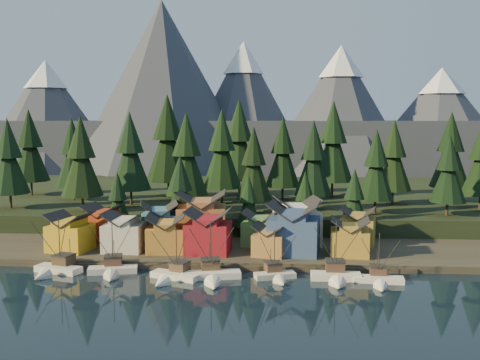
# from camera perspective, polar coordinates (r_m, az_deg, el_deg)

# --- Properties ---
(ground) EXTENTS (500.00, 500.00, 0.00)m
(ground) POSITION_cam_1_polar(r_m,az_deg,el_deg) (96.78, -3.27, -12.01)
(ground) COLOR black
(ground) RESTS_ON ground
(shore_strip) EXTENTS (400.00, 50.00, 1.50)m
(shore_strip) POSITION_cam_1_polar(r_m,az_deg,el_deg) (134.95, -1.24, -6.34)
(shore_strip) COLOR #312C23
(shore_strip) RESTS_ON ground
(hillside) EXTENTS (420.00, 100.00, 6.00)m
(hillside) POSITION_cam_1_polar(r_m,az_deg,el_deg) (183.56, 0.06, -2.20)
(hillside) COLOR black
(hillside) RESTS_ON ground
(dock) EXTENTS (80.00, 4.00, 1.00)m
(dock) POSITION_cam_1_polar(r_m,az_deg,el_deg) (112.32, -2.26, -9.11)
(dock) COLOR #494034
(dock) RESTS_ON ground
(mountain_ridge) EXTENTS (560.00, 190.00, 90.00)m
(mountain_ridge) POSITION_cam_1_polar(r_m,az_deg,el_deg) (305.13, 0.70, 5.61)
(mountain_ridge) COLOR #494E5E
(mountain_ridge) RESTS_ON ground
(boat_0) EXTENTS (10.35, 10.97, 12.40)m
(boat_0) POSITION_cam_1_polar(r_m,az_deg,el_deg) (113.98, -19.19, -8.23)
(boat_0) COLOR silver
(boat_0) RESTS_ON ground
(boat_1) EXTENTS (10.40, 10.94, 11.88)m
(boat_1) POSITION_cam_1_polar(r_m,az_deg,el_deg) (110.37, -13.48, -8.61)
(boat_1) COLOR beige
(boat_1) RESTS_ON ground
(boat_2) EXTENTS (10.36, 10.81, 11.23)m
(boat_2) POSITION_cam_1_polar(r_m,az_deg,el_deg) (104.50, -7.28, -9.45)
(boat_2) COLOR white
(boat_2) RESTS_ON ground
(boat_3) EXTENTS (12.15, 12.89, 12.45)m
(boat_3) POSITION_cam_1_polar(r_m,az_deg,el_deg) (103.91, -3.06, -9.41)
(boat_3) COLOR white
(boat_3) RESTS_ON ground
(boat_4) EXTENTS (8.57, 9.12, 10.49)m
(boat_4) POSITION_cam_1_polar(r_m,az_deg,el_deg) (104.37, 3.90, -9.43)
(boat_4) COLOR beige
(boat_4) RESTS_ON ground
(boat_5) EXTENTS (9.86, 10.70, 12.64)m
(boat_5) POSITION_cam_1_polar(r_m,az_deg,el_deg) (104.58, 10.24, -9.24)
(boat_5) COLOR white
(boat_5) RESTS_ON ground
(boat_6) EXTENTS (9.72, 10.44, 10.42)m
(boat_6) POSITION_cam_1_polar(r_m,az_deg,el_deg) (104.81, 14.65, -9.66)
(boat_6) COLOR white
(boat_6) RESTS_ON ground
(house_front_0) EXTENTS (10.04, 9.68, 8.55)m
(house_front_0) POSITION_cam_1_polar(r_m,az_deg,el_deg) (125.32, -17.67, -5.19)
(house_front_0) COLOR gold
(house_front_0) RESTS_ON shore_strip
(house_front_1) EXTENTS (8.72, 8.39, 8.81)m
(house_front_1) POSITION_cam_1_polar(r_m,az_deg,el_deg) (122.17, -12.26, -5.26)
(house_front_1) COLOR beige
(house_front_1) RESTS_ON shore_strip
(house_front_2) EXTENTS (9.28, 9.34, 8.18)m
(house_front_2) POSITION_cam_1_polar(r_m,az_deg,el_deg) (120.00, -7.91, -5.55)
(house_front_2) COLOR #C68432
(house_front_2) RESTS_ON shore_strip
(house_front_3) EXTENTS (10.04, 9.63, 9.59)m
(house_front_3) POSITION_cam_1_polar(r_m,az_deg,el_deg) (117.87, -3.41, -5.35)
(house_front_3) COLOR maroon
(house_front_3) RESTS_ON shore_strip
(house_front_4) EXTENTS (7.94, 8.35, 6.80)m
(house_front_4) POSITION_cam_1_polar(r_m,az_deg,el_deg) (116.06, 3.16, -6.28)
(house_front_4) COLOR #A5723A
(house_front_4) RESTS_ON shore_strip
(house_front_5) EXTENTS (12.10, 11.30, 11.23)m
(house_front_5) POSITION_cam_1_polar(r_m,az_deg,el_deg) (117.15, 5.76, -5.02)
(house_front_5) COLOR #314A75
(house_front_5) RESTS_ON shore_strip
(house_front_6) EXTENTS (8.83, 8.44, 8.05)m
(house_front_6) POSITION_cam_1_polar(r_m,az_deg,el_deg) (117.90, 11.62, -5.87)
(house_front_6) COLOR #AD862C
(house_front_6) RESTS_ON shore_strip
(house_back_0) EXTENTS (9.57, 9.29, 9.11)m
(house_back_0) POSITION_cam_1_polar(r_m,az_deg,el_deg) (131.45, -14.32, -4.42)
(house_back_0) COLOR #993217
(house_back_0) RESTS_ON shore_strip
(house_back_1) EXTENTS (10.36, 10.44, 9.60)m
(house_back_1) POSITION_cam_1_polar(r_m,az_deg,el_deg) (128.89, -8.59, -4.39)
(house_back_1) COLOR teal
(house_back_1) RESTS_ON shore_strip
(house_back_2) EXTENTS (12.03, 11.17, 12.04)m
(house_back_2) POSITION_cam_1_polar(r_m,az_deg,el_deg) (128.68, -4.11, -3.77)
(house_back_2) COLOR #A5673A
(house_back_2) RESTS_ON shore_strip
(house_back_3) EXTENTS (8.94, 8.20, 8.11)m
(house_back_3) POSITION_cam_1_polar(r_m,az_deg,el_deg) (124.52, 2.16, -5.07)
(house_back_3) COLOR #528648
(house_back_3) RESTS_ON shore_strip
(house_back_4) EXTENTS (11.55, 11.22, 10.95)m
(house_back_4) POSITION_cam_1_polar(r_m,az_deg,el_deg) (126.17, 6.10, -4.26)
(house_back_4) COLOR silver
(house_back_4) RESTS_ON shore_strip
(house_back_5) EXTENTS (9.42, 9.48, 8.63)m
(house_back_5) POSITION_cam_1_polar(r_m,az_deg,el_deg) (128.31, 12.43, -4.75)
(house_back_5) COLOR olive
(house_back_5) RESTS_ON shore_strip
(tree_hill_0) EXTENTS (10.82, 10.82, 25.19)m
(tree_hill_0) POSITION_cam_1_polar(r_m,az_deg,el_deg) (161.07, -23.44, 2.06)
(tree_hill_0) COLOR #332319
(tree_hill_0) RESTS_ON hillside
(tree_hill_1) EXTENTS (10.83, 10.83, 25.24)m
(tree_hill_1) POSITION_cam_1_polar(r_m,az_deg,el_deg) (170.79, -17.41, 2.53)
(tree_hill_1) COLOR #332319
(tree_hill_1) RESTS_ON hillside
(tree_hill_2) EXTENTS (11.12, 11.12, 25.90)m
(tree_hill_2) POSITION_cam_1_polar(r_m,az_deg,el_deg) (148.58, -16.56, 2.15)
(tree_hill_2) COLOR #332319
(tree_hill_2) RESTS_ON hillside
(tree_hill_3) EXTENTS (11.62, 11.62, 27.06)m
(tree_hill_3) POSITION_cam_1_polar(r_m,az_deg,el_deg) (156.92, -11.63, 2.73)
(tree_hill_3) COLOR #332319
(tree_hill_3) RESTS_ON hillside
(tree_hill_4) EXTENTS (14.03, 14.03, 32.69)m
(tree_hill_4) POSITION_cam_1_polar(r_m,az_deg,el_deg) (169.52, -7.71, 4.12)
(tree_hill_4) COLOR #332319
(tree_hill_4) RESTS_ON hillside
(tree_hill_5) EXTENTS (11.51, 11.51, 26.82)m
(tree_hill_5) POSITION_cam_1_polar(r_m,az_deg,el_deg) (143.35, -5.71, 2.44)
(tree_hill_5) COLOR #332319
(tree_hill_5) RESTS_ON hillside
(tree_hill_6) EXTENTS (11.97, 11.97, 27.89)m
(tree_hill_6) POSITION_cam_1_polar(r_m,az_deg,el_deg) (157.13, -1.95, 3.03)
(tree_hill_6) COLOR #332319
(tree_hill_6) RESTS_ON hillside
(tree_hill_7) EXTENTS (9.87, 9.87, 22.98)m
(tree_hill_7) POSITION_cam_1_polar(r_m,az_deg,el_deg) (139.74, 1.47, 1.50)
(tree_hill_7) COLOR #332319
(tree_hill_7) RESTS_ON hillside
(tree_hill_8) EXTENTS (11.05, 11.05, 25.74)m
(tree_hill_8) POSITION_cam_1_polar(r_m,az_deg,el_deg) (163.49, 4.59, 2.74)
(tree_hill_8) COLOR #332319
(tree_hill_8) RESTS_ON hillside
(tree_hill_9) EXTENTS (10.58, 10.58, 24.65)m
(tree_hill_9) POSITION_cam_1_polar(r_m,az_deg,el_deg) (146.96, 7.82, 2.04)
(tree_hill_9) COLOR #332319
(tree_hill_9) RESTS_ON hillside
(tree_hill_10) EXTENTS (13.18, 13.18, 30.70)m
(tree_hill_10) POSITION_cam_1_polar(r_m,az_deg,el_deg) (172.34, 9.89, 3.76)
(tree_hill_10) COLOR #332319
(tree_hill_10) RESTS_ON hillside
(tree_hill_11) EXTENTS (9.55, 9.55, 22.26)m
(tree_hill_11) POSITION_cam_1_polar(r_m,az_deg,el_deg) (144.21, 14.31, 1.30)
(tree_hill_11) COLOR #332319
(tree_hill_11) RESTS_ON hillside
(tree_hill_12) EXTENTS (10.61, 10.61, 24.73)m
(tree_hill_12) POSITION_cam_1_polar(r_m,az_deg,el_deg) (161.34, 16.07, 2.26)
(tree_hill_12) COLOR #332319
(tree_hill_12) RESTS_ON hillside
(tree_hill_13) EXTENTS (9.03, 9.03, 21.04)m
(tree_hill_13) POSITION_cam_1_polar(r_m,az_deg,el_deg) (146.79, 21.37, 0.88)
(tree_hill_13) COLOR #332319
(tree_hill_13) RESTS_ON hillside
(tree_hill_14) EXTENTS (11.61, 11.61, 27.05)m
(tree_hill_14) POSITION_cam_1_polar(r_m,az_deg,el_deg) (171.77, 21.53, 2.73)
(tree_hill_14) COLOR #332319
(tree_hill_14) RESTS_ON hillside
(tree_hill_15) EXTENTS (13.54, 13.54, 31.54)m
(tree_hill_15) POSITION_cam_1_polar(r_m,az_deg,el_deg) (173.64, -0.10, 4.02)
(tree_hill_15) COLOR #332319
(tree_hill_15) RESTS_ON hillside
(tree_hill_16) EXTENTS (12.06, 12.06, 28.10)m
(tree_hill_16) POSITION_cam_1_polar(r_m,az_deg,el_deg) (186.93, -21.50, 3.17)
(tree_hill_16) COLOR #332319
(tree_hill_16) RESTS_ON hillside
(tree_shore_0) EXTENTS (6.91, 6.91, 16.09)m
(tree_shore_0) POSITION_cam_1_polar(r_m,az_deg,el_deg) (138.33, -12.90, -2.16)
(tree_shore_0) COLOR #332319
(tree_shore_0) RESTS_ON shore_strip
(tree_shore_1) EXTENTS (8.78, 8.78, 20.46)m
(tree_shore_1) POSITION_cam_1_polar(r_m,az_deg,el_deg) (134.35, -6.36, -1.26)
(tree_shore_1) COLOR #332319
(tree_shore_1) RESTS_ON shore_strip
(tree_shore_2) EXTENTS (6.72, 6.72, 15.66)m
(tree_shore_2) POSITION_cam_1_polar(r_m,az_deg,el_deg) (132.87, 0.90, -2.45)
(tree_shore_2) COLOR #332319
(tree_shore_2) RESTS_ON shore_strip
(tree_shore_3) EXTENTS (7.15, 7.15, 16.65)m
(tree_shore_3) POSITION_cam_1_polar(r_m,az_deg,el_deg) (132.89, 6.95, -2.26)
(tree_shore_3) COLOR #332319
(tree_shore_3) RESTS_ON shore_strip
(tree_shore_4) EXTENTS (7.47, 7.47, 17.39)m
(tree_shore_4) POSITION_cam_1_polar(r_m,az_deg,el_deg) (134.08, 12.08, -2.11)
(tree_shore_4) COLOR #332319
(tree_shore_4) RESTS_ON shore_strip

